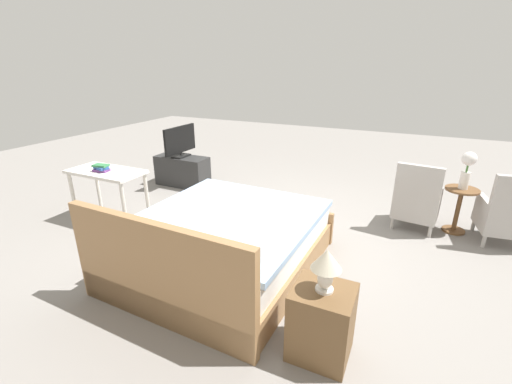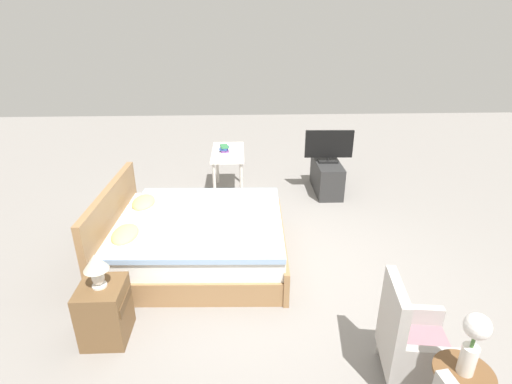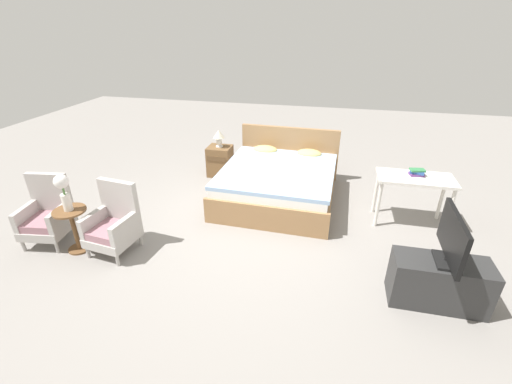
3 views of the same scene
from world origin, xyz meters
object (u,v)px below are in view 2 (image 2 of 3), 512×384
Objects in this scene: armchair_by_window_right at (411,342)px; book_stack at (224,148)px; bed at (194,238)px; table_lamp at (96,266)px; flower_vase at (474,338)px; vanity_desk at (228,158)px; tv_flatscreen at (329,146)px; nightstand at (105,312)px; tv_stand at (327,176)px.

book_stack is (3.85, 1.61, 0.42)m from armchair_by_window_right.
bed is 1.52m from table_lamp.
flower_vase is 4.66m from vanity_desk.
flower_vase reaches higher than tv_flatscreen.
bed is 6.50× the size of table_lamp.
vanity_desk is at bearing 22.04° from armchair_by_window_right.
book_stack is at bearing -8.87° from bed.
tv_flatscreen is 3.69× the size of book_stack.
bed is 1.44m from nightstand.
nightstand is 3.46m from vanity_desk.
flower_vase is 2.95m from table_lamp.
table_lamp reaches higher than vanity_desk.
bed reaches higher than tv_stand.
armchair_by_window_right is (-1.83, -1.93, 0.08)m from bed.
bed is at bearing 46.43° from armchair_by_window_right.
tv_flatscreen is 0.76× the size of vanity_desk.
book_stack is at bearing 90.39° from tv_flatscreen.
vanity_desk reaches higher than nightstand.
table_lamp is 3.44m from vanity_desk.
tv_flatscreen reaches higher than vanity_desk.
tv_flatscreen reaches higher than book_stack.
book_stack is (-0.01, 1.72, 0.52)m from tv_stand.
book_stack reaches higher than nightstand.
flower_vase is at bearing -158.77° from vanity_desk.
bed is 2.23× the size of tv_stand.
tv_flatscreen is at bearing -89.61° from book_stack.
tv_stand is (4.35, 0.02, -0.63)m from flower_vase.
book_stack is at bearing -17.08° from nightstand.
flower_vase reaches higher than armchair_by_window_right.
bed is 2.10m from book_stack.
nightstand is at bearing -90.00° from table_lamp.
nightstand is 0.60× the size of tv_stand.
tv_flatscreen is at bearing -39.65° from nightstand.
vanity_desk is (3.27, -1.07, 0.35)m from nightstand.
tv_stand is 4.48× the size of book_stack.
vanity_desk is 4.85× the size of book_stack.
tv_flatscreen is at bearing -1.55° from tv_stand.
flower_vase reaches higher than table_lamp.
tv_flatscreen is (2.03, -2.04, 0.51)m from bed.
flower_vase is 0.46× the size of vanity_desk.
flower_vase is 3.01m from nightstand.
armchair_by_window_right is 0.88× the size of vanity_desk.
flower_vase is at bearing -138.57° from bed.
book_stack reaches higher than vanity_desk.
book_stack is at bearing -17.09° from table_lamp.
tv_stand is 0.92× the size of vanity_desk.
nightstand is 4.31m from tv_flatscreen.
armchair_by_window_right is 1.16× the size of tv_flatscreen.
armchair_by_window_right is at bearing -157.96° from vanity_desk.
vanity_desk is at bearing -18.07° from table_lamp.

